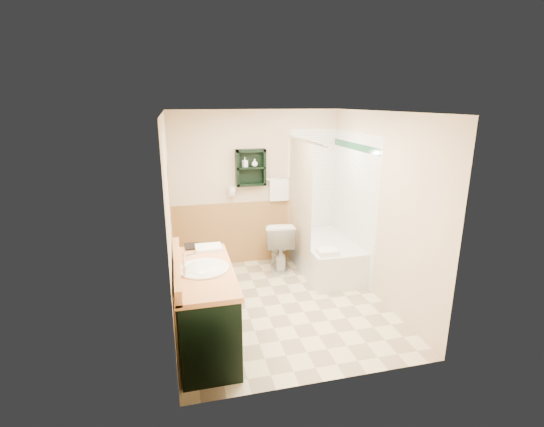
% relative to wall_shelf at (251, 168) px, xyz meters
% --- Properties ---
extents(floor, '(3.00, 3.00, 0.00)m').
position_rel_wall_shelf_xyz_m(floor, '(0.10, -1.41, -1.55)').
color(floor, beige).
rests_on(floor, ground).
extents(back_wall, '(2.60, 0.04, 2.40)m').
position_rel_wall_shelf_xyz_m(back_wall, '(0.10, 0.11, -0.35)').
color(back_wall, beige).
rests_on(back_wall, ground).
extents(left_wall, '(0.04, 3.00, 2.40)m').
position_rel_wall_shelf_xyz_m(left_wall, '(-1.22, -1.41, -0.35)').
color(left_wall, beige).
rests_on(left_wall, ground).
extents(right_wall, '(0.04, 3.00, 2.40)m').
position_rel_wall_shelf_xyz_m(right_wall, '(1.42, -1.41, -0.35)').
color(right_wall, beige).
rests_on(right_wall, ground).
extents(ceiling, '(2.60, 3.00, 0.04)m').
position_rel_wall_shelf_xyz_m(ceiling, '(0.10, -1.41, 0.87)').
color(ceiling, white).
rests_on(ceiling, back_wall).
extents(wainscot_left, '(2.98, 2.98, 1.00)m').
position_rel_wall_shelf_xyz_m(wainscot_left, '(-1.19, -1.41, -1.05)').
color(wainscot_left, '#AE7D46').
rests_on(wainscot_left, left_wall).
extents(wainscot_back, '(2.58, 2.58, 1.00)m').
position_rel_wall_shelf_xyz_m(wainscot_back, '(0.10, 0.08, -1.05)').
color(wainscot_back, '#AE7D46').
rests_on(wainscot_back, back_wall).
extents(mirror_frame, '(1.30, 1.30, 1.00)m').
position_rel_wall_shelf_xyz_m(mirror_frame, '(-1.17, -1.96, -0.05)').
color(mirror_frame, brown).
rests_on(mirror_frame, left_wall).
extents(mirror_glass, '(1.20, 1.20, 0.90)m').
position_rel_wall_shelf_xyz_m(mirror_glass, '(-1.17, -1.96, -0.05)').
color(mirror_glass, white).
rests_on(mirror_glass, left_wall).
extents(tile_right, '(1.50, 1.50, 2.10)m').
position_rel_wall_shelf_xyz_m(tile_right, '(1.38, -0.66, -0.50)').
color(tile_right, white).
rests_on(tile_right, right_wall).
extents(tile_back, '(0.95, 0.95, 2.10)m').
position_rel_wall_shelf_xyz_m(tile_back, '(1.13, 0.07, -0.50)').
color(tile_back, white).
rests_on(tile_back, back_wall).
extents(tile_accent, '(1.50, 1.50, 0.10)m').
position_rel_wall_shelf_xyz_m(tile_accent, '(1.37, -0.66, 0.35)').
color(tile_accent, '#134328').
rests_on(tile_accent, right_wall).
extents(wall_shelf, '(0.45, 0.15, 0.55)m').
position_rel_wall_shelf_xyz_m(wall_shelf, '(0.00, 0.00, 0.00)').
color(wall_shelf, black).
rests_on(wall_shelf, back_wall).
extents(hair_dryer, '(0.10, 0.24, 0.18)m').
position_rel_wall_shelf_xyz_m(hair_dryer, '(-0.30, 0.02, -0.35)').
color(hair_dryer, silver).
rests_on(hair_dryer, back_wall).
extents(towel_bar, '(0.40, 0.06, 0.40)m').
position_rel_wall_shelf_xyz_m(towel_bar, '(0.45, 0.04, -0.20)').
color(towel_bar, white).
rests_on(towel_bar, back_wall).
extents(curtain_rod, '(0.03, 1.60, 0.03)m').
position_rel_wall_shelf_xyz_m(curtain_rod, '(0.63, -0.66, 0.45)').
color(curtain_rod, silver).
rests_on(curtain_rod, back_wall).
extents(shower_curtain, '(1.05, 1.05, 1.70)m').
position_rel_wall_shelf_xyz_m(shower_curtain, '(0.63, -0.48, -0.40)').
color(shower_curtain, '#C3B393').
rests_on(shower_curtain, curtain_rod).
extents(vanity, '(0.59, 1.39, 0.88)m').
position_rel_wall_shelf_xyz_m(vanity, '(-0.89, -2.07, -1.11)').
color(vanity, black).
rests_on(vanity, ground).
extents(bathtub, '(0.76, 1.50, 0.51)m').
position_rel_wall_shelf_xyz_m(bathtub, '(1.03, -0.54, -1.30)').
color(bathtub, silver).
rests_on(bathtub, ground).
extents(toilet, '(0.54, 0.83, 0.76)m').
position_rel_wall_shelf_xyz_m(toilet, '(0.37, -0.25, -1.17)').
color(toilet, silver).
rests_on(toilet, ground).
extents(counter_towel, '(0.30, 0.23, 0.04)m').
position_rel_wall_shelf_xyz_m(counter_towel, '(-0.80, -1.52, -0.65)').
color(counter_towel, white).
rests_on(counter_towel, vanity).
extents(vanity_book, '(0.16, 0.02, 0.22)m').
position_rel_wall_shelf_xyz_m(vanity_book, '(-1.06, -1.40, -0.56)').
color(vanity_book, black).
rests_on(vanity_book, vanity).
extents(tub_towel, '(0.27, 0.22, 0.07)m').
position_rel_wall_shelf_xyz_m(tub_towel, '(0.83, -1.13, -1.01)').
color(tub_towel, white).
rests_on(tub_towel, bathtub).
extents(soap_bottle_a, '(0.11, 0.16, 0.07)m').
position_rel_wall_shelf_xyz_m(soap_bottle_a, '(-0.09, -0.01, 0.05)').
color(soap_bottle_a, silver).
rests_on(soap_bottle_a, wall_shelf).
extents(soap_bottle_b, '(0.13, 0.14, 0.09)m').
position_rel_wall_shelf_xyz_m(soap_bottle_b, '(0.06, -0.01, 0.06)').
color(soap_bottle_b, silver).
rests_on(soap_bottle_b, wall_shelf).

